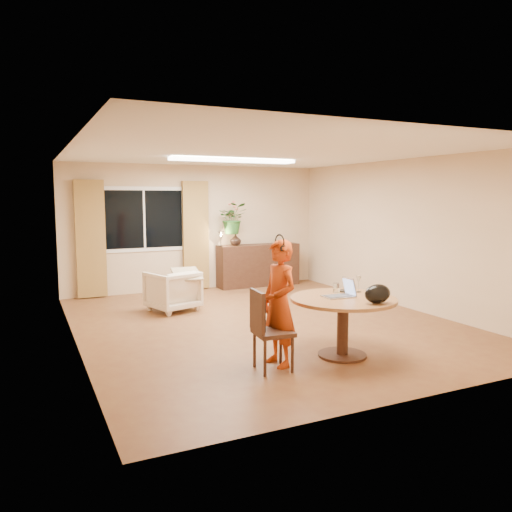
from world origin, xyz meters
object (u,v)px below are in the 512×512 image
(armchair, at_px, (173,291))
(sideboard, at_px, (258,265))
(dining_table, at_px, (343,310))
(child, at_px, (279,303))
(dining_chair, at_px, (273,330))

(armchair, bearing_deg, sideboard, -164.75)
(dining_table, distance_m, child, 0.87)
(dining_table, distance_m, dining_chair, 1.00)
(dining_table, relative_size, dining_chair, 1.39)
(dining_chair, distance_m, armchair, 3.38)
(dining_chair, relative_size, armchair, 1.20)
(dining_table, xyz_separation_m, child, (-0.85, 0.05, 0.16))
(child, xyz_separation_m, armchair, (-0.35, 3.25, -0.38))
(dining_table, relative_size, sideboard, 0.70)
(dining_table, bearing_deg, sideboard, 76.41)
(child, bearing_deg, dining_table, 79.51)
(dining_table, distance_m, sideboard, 5.00)
(dining_chair, height_order, armchair, dining_chair)
(dining_table, bearing_deg, child, 176.51)
(dining_table, height_order, sideboard, sideboard)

